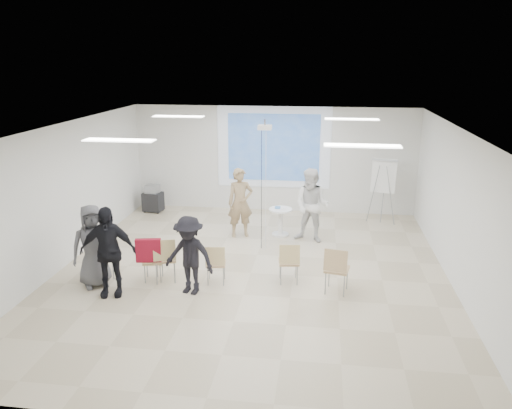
# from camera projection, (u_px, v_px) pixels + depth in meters

# --- Properties ---
(floor) EXTENTS (8.00, 9.00, 0.10)m
(floor) POSITION_uv_depth(u_px,v_px,m) (251.00, 275.00, 10.37)
(floor) COLOR beige
(floor) RESTS_ON ground
(ceiling) EXTENTS (8.00, 9.00, 0.10)m
(ceiling) POSITION_uv_depth(u_px,v_px,m) (250.00, 126.00, 9.49)
(ceiling) COLOR white
(ceiling) RESTS_ON wall_back
(wall_back) EXTENTS (8.00, 0.10, 3.00)m
(wall_back) POSITION_uv_depth(u_px,v_px,m) (274.00, 159.00, 14.25)
(wall_back) COLOR silver
(wall_back) RESTS_ON floor
(wall_left) EXTENTS (0.10, 9.00, 3.00)m
(wall_left) POSITION_uv_depth(u_px,v_px,m) (60.00, 196.00, 10.45)
(wall_left) COLOR silver
(wall_left) RESTS_ON floor
(wall_right) EXTENTS (0.10, 9.00, 3.00)m
(wall_right) POSITION_uv_depth(u_px,v_px,m) (463.00, 212.00, 9.40)
(wall_right) COLOR silver
(wall_right) RESTS_ON floor
(projection_halo) EXTENTS (3.20, 0.01, 2.30)m
(projection_halo) POSITION_uv_depth(u_px,v_px,m) (274.00, 147.00, 14.09)
(projection_halo) COLOR silver
(projection_halo) RESTS_ON wall_back
(projection_image) EXTENTS (2.60, 0.01, 1.90)m
(projection_image) POSITION_uv_depth(u_px,v_px,m) (274.00, 148.00, 14.07)
(projection_image) COLOR #315FA8
(projection_image) RESTS_ON wall_back
(pedestal_table) EXTENTS (0.59, 0.59, 0.72)m
(pedestal_table) POSITION_uv_depth(u_px,v_px,m) (280.00, 220.00, 12.43)
(pedestal_table) COLOR white
(pedestal_table) RESTS_ON floor
(player_left) EXTENTS (0.84, 0.70, 1.95)m
(player_left) POSITION_uv_depth(u_px,v_px,m) (240.00, 198.00, 12.24)
(player_left) COLOR tan
(player_left) RESTS_ON floor
(player_right) EXTENTS (1.14, 1.01, 1.99)m
(player_right) POSITION_uv_depth(u_px,v_px,m) (312.00, 202.00, 11.87)
(player_right) COLOR white
(player_right) RESTS_ON floor
(controller_left) EXTENTS (0.07, 0.11, 0.04)m
(controller_left) POSITION_uv_depth(u_px,v_px,m) (249.00, 184.00, 12.36)
(controller_left) COLOR white
(controller_left) RESTS_ON player_left
(controller_right) EXTENTS (0.07, 0.12, 0.04)m
(controller_right) POSITION_uv_depth(u_px,v_px,m) (305.00, 185.00, 12.03)
(controller_right) COLOR white
(controller_right) RESTS_ON player_right
(chair_far_left) EXTENTS (0.47, 0.50, 0.88)m
(chair_far_left) POSITION_uv_depth(u_px,v_px,m) (105.00, 254.00, 10.00)
(chair_far_left) COLOR tan
(chair_far_left) RESTS_ON floor
(chair_left_mid) EXTENTS (0.45, 0.47, 0.81)m
(chair_left_mid) POSITION_uv_depth(u_px,v_px,m) (152.00, 259.00, 9.84)
(chair_left_mid) COLOR tan
(chair_left_mid) RESTS_ON floor
(chair_left_inner) EXTENTS (0.55, 0.57, 0.93)m
(chair_left_inner) POSITION_uv_depth(u_px,v_px,m) (165.00, 256.00, 9.80)
(chair_left_inner) COLOR tan
(chair_left_inner) RESTS_ON floor
(chair_center) EXTENTS (0.43, 0.46, 0.81)m
(chair_center) POSITION_uv_depth(u_px,v_px,m) (216.00, 261.00, 9.72)
(chair_center) COLOR tan
(chair_center) RESTS_ON floor
(chair_right_inner) EXTENTS (0.45, 0.48, 0.85)m
(chair_right_inner) POSITION_uv_depth(u_px,v_px,m) (289.00, 260.00, 9.74)
(chair_right_inner) COLOR tan
(chair_right_inner) RESTS_ON floor
(chair_right_far) EXTENTS (0.52, 0.54, 0.93)m
(chair_right_far) POSITION_uv_depth(u_px,v_px,m) (336.00, 267.00, 9.30)
(chair_right_far) COLOR tan
(chair_right_far) RESTS_ON floor
(red_jacket) EXTENTS (0.50, 0.20, 0.46)m
(red_jacket) POSITION_uv_depth(u_px,v_px,m) (148.00, 250.00, 9.63)
(red_jacket) COLOR maroon
(red_jacket) RESTS_ON chair_left_mid
(laptop) EXTENTS (0.40, 0.34, 0.03)m
(laptop) POSITION_uv_depth(u_px,v_px,m) (165.00, 257.00, 9.91)
(laptop) COLOR black
(laptop) RESTS_ON chair_left_inner
(audience_left) EXTENTS (1.27, 0.92, 1.98)m
(audience_left) POSITION_uv_depth(u_px,v_px,m) (107.00, 245.00, 9.15)
(audience_left) COLOR black
(audience_left) RESTS_ON floor
(audience_mid) EXTENTS (1.23, 0.86, 1.72)m
(audience_mid) POSITION_uv_depth(u_px,v_px,m) (189.00, 250.00, 9.26)
(audience_mid) COLOR black
(audience_mid) RESTS_ON floor
(audience_outer) EXTENTS (1.07, 0.98, 1.84)m
(audience_outer) POSITION_uv_depth(u_px,v_px,m) (93.00, 241.00, 9.55)
(audience_outer) COLOR #5C5C61
(audience_outer) RESTS_ON floor
(flipchart_easel) EXTENTS (0.74, 0.58, 1.76)m
(flipchart_easel) POSITION_uv_depth(u_px,v_px,m) (384.00, 177.00, 13.08)
(flipchart_easel) COLOR gray
(flipchart_easel) RESTS_ON floor
(av_cart) EXTENTS (0.57, 0.48, 0.79)m
(av_cart) POSITION_uv_depth(u_px,v_px,m) (153.00, 199.00, 14.39)
(av_cart) COLOR black
(av_cart) RESTS_ON floor
(ceiling_projector) EXTENTS (0.30, 0.25, 3.00)m
(ceiling_projector) POSITION_uv_depth(u_px,v_px,m) (265.00, 133.00, 10.99)
(ceiling_projector) COLOR white
(ceiling_projector) RESTS_ON ceiling
(fluor_panel_nw) EXTENTS (1.20, 0.30, 0.02)m
(fluor_panel_nw) POSITION_uv_depth(u_px,v_px,m) (178.00, 116.00, 11.67)
(fluor_panel_nw) COLOR white
(fluor_panel_nw) RESTS_ON ceiling
(fluor_panel_ne) EXTENTS (1.20, 0.30, 0.02)m
(fluor_panel_ne) POSITION_uv_depth(u_px,v_px,m) (352.00, 119.00, 11.15)
(fluor_panel_ne) COLOR white
(fluor_panel_ne) RESTS_ON ceiling
(fluor_panel_sw) EXTENTS (1.20, 0.30, 0.02)m
(fluor_panel_sw) POSITION_uv_depth(u_px,v_px,m) (119.00, 140.00, 8.34)
(fluor_panel_sw) COLOR white
(fluor_panel_sw) RESTS_ON ceiling
(fluor_panel_se) EXTENTS (1.20, 0.30, 0.02)m
(fluor_panel_se) POSITION_uv_depth(u_px,v_px,m) (362.00, 146.00, 7.82)
(fluor_panel_se) COLOR white
(fluor_panel_se) RESTS_ON ceiling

